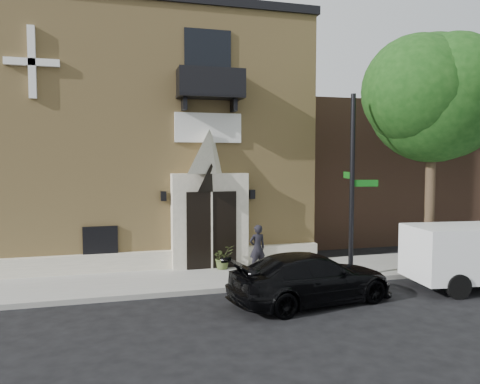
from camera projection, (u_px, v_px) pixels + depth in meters
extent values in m
plane|color=black|center=(263.00, 290.00, 13.70)|extent=(120.00, 120.00, 0.00)
cube|color=gray|center=(277.00, 273.00, 15.41)|extent=(42.00, 3.00, 0.15)
cube|color=tan|center=(139.00, 144.00, 20.28)|extent=(12.00, 10.00, 9.00)
cube|color=black|center=(138.00, 35.00, 19.95)|extent=(12.20, 10.20, 0.30)
cube|color=silver|center=(151.00, 260.00, 15.64)|extent=(12.00, 0.30, 0.60)
cube|color=silver|center=(210.00, 220.00, 15.96)|extent=(2.60, 0.55, 3.20)
pyramid|color=silver|center=(210.00, 151.00, 15.79)|extent=(2.60, 0.55, 1.50)
cube|color=black|center=(212.00, 230.00, 15.70)|extent=(1.70, 0.06, 2.60)
cube|color=silver|center=(212.00, 230.00, 15.66)|extent=(0.06, 0.04, 2.60)
cube|color=white|center=(208.00, 128.00, 15.92)|extent=(2.30, 0.10, 1.00)
cube|color=black|center=(211.00, 97.00, 15.48)|extent=(2.20, 0.90, 0.10)
cube|color=black|center=(213.00, 81.00, 15.03)|extent=(2.20, 0.06, 0.90)
cube|color=black|center=(179.00, 81.00, 15.16)|extent=(0.06, 0.90, 0.90)
cube|color=black|center=(241.00, 84.00, 15.73)|extent=(0.06, 0.90, 0.90)
cube|color=black|center=(208.00, 62.00, 15.80)|extent=(1.60, 0.08, 2.20)
cube|color=white|center=(32.00, 62.00, 14.30)|extent=(0.22, 0.14, 2.20)
cube|color=white|center=(32.00, 62.00, 14.30)|extent=(1.60, 0.14, 0.22)
cube|color=black|center=(100.00, 242.00, 15.23)|extent=(1.10, 0.10, 1.00)
cube|color=red|center=(101.00, 241.00, 15.26)|extent=(0.85, 0.06, 0.75)
cube|color=black|center=(163.00, 196.00, 15.61)|extent=(0.18, 0.18, 0.32)
cube|color=black|center=(252.00, 194.00, 16.44)|extent=(0.18, 0.18, 0.32)
cube|color=brown|center=(421.00, 171.00, 25.34)|extent=(18.00, 8.00, 6.40)
cylinder|color=#38281C|center=(430.00, 207.00, 15.59)|extent=(0.32, 0.32, 4.20)
sphere|color=#12390F|center=(433.00, 99.00, 15.34)|extent=(4.20, 4.20, 4.20)
sphere|color=#12390F|center=(447.00, 109.00, 15.86)|extent=(3.36, 3.36, 3.36)
sphere|color=#12390F|center=(418.00, 91.00, 14.94)|extent=(3.57, 3.57, 3.57)
sphere|color=#12390F|center=(453.00, 83.00, 14.69)|extent=(3.15, 3.15, 3.15)
imported|color=black|center=(312.00, 278.00, 12.44)|extent=(4.87, 2.68, 1.34)
cylinder|color=black|center=(458.00, 286.00, 12.81)|extent=(0.72, 0.30, 0.70)
cylinder|color=black|center=(423.00, 271.00, 14.53)|extent=(0.72, 0.30, 0.70)
cylinder|color=black|center=(352.00, 186.00, 14.48)|extent=(0.15, 0.15, 5.68)
cube|color=#0E5713|center=(365.00, 183.00, 14.51)|extent=(0.80, 0.19, 0.21)
cube|color=#0E5713|center=(348.00, 175.00, 14.88)|extent=(0.19, 0.80, 0.21)
cylinder|color=red|center=(465.00, 267.00, 15.84)|extent=(0.35, 0.35, 0.08)
cylinder|color=red|center=(466.00, 258.00, 15.82)|extent=(0.25, 0.25, 0.53)
sphere|color=red|center=(466.00, 249.00, 15.80)|extent=(0.25, 0.25, 0.25)
cylinder|color=red|center=(466.00, 257.00, 15.81)|extent=(0.44, 0.12, 0.12)
cube|color=#103D20|center=(462.00, 249.00, 16.18)|extent=(2.05, 1.38, 1.16)
cube|color=black|center=(462.00, 231.00, 16.14)|extent=(2.12, 1.44, 0.13)
imported|color=#49582A|center=(223.00, 257.00, 15.69)|extent=(0.89, 0.84, 0.80)
imported|color=black|center=(257.00, 248.00, 15.30)|extent=(0.61, 0.45, 1.54)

